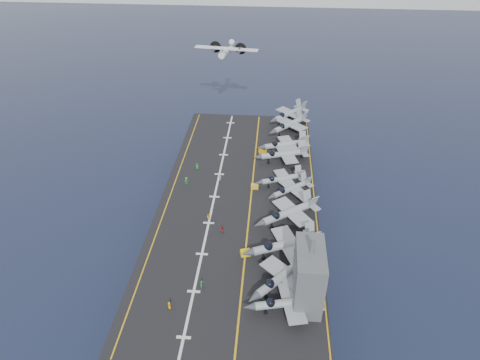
# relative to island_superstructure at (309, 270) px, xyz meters

# --- Properties ---
(ground) EXTENTS (500.00, 500.00, 0.00)m
(ground) POSITION_rel_island_superstructure_xyz_m (-15.00, 30.00, -17.90)
(ground) COLOR #142135
(ground) RESTS_ON ground
(hull) EXTENTS (36.00, 90.00, 10.00)m
(hull) POSITION_rel_island_superstructure_xyz_m (-15.00, 30.00, -12.90)
(hull) COLOR #56595E
(hull) RESTS_ON ground
(flight_deck) EXTENTS (38.00, 92.00, 0.40)m
(flight_deck) POSITION_rel_island_superstructure_xyz_m (-15.00, 30.00, -7.70)
(flight_deck) COLOR black
(flight_deck) RESTS_ON hull
(foul_line) EXTENTS (0.35, 90.00, 0.02)m
(foul_line) POSITION_rel_island_superstructure_xyz_m (-12.00, 30.00, -7.48)
(foul_line) COLOR gold
(foul_line) RESTS_ON flight_deck
(landing_centerline) EXTENTS (0.50, 90.00, 0.02)m
(landing_centerline) POSITION_rel_island_superstructure_xyz_m (-21.00, 30.00, -7.48)
(landing_centerline) COLOR silver
(landing_centerline) RESTS_ON flight_deck
(deck_edge_port) EXTENTS (0.25, 90.00, 0.02)m
(deck_edge_port) POSITION_rel_island_superstructure_xyz_m (-32.00, 30.00, -7.48)
(deck_edge_port) COLOR gold
(deck_edge_port) RESTS_ON flight_deck
(deck_edge_stbd) EXTENTS (0.25, 90.00, 0.02)m
(deck_edge_stbd) POSITION_rel_island_superstructure_xyz_m (3.50, 30.00, -7.48)
(deck_edge_stbd) COLOR gold
(deck_edge_stbd) RESTS_ON flight_deck
(island_superstructure) EXTENTS (5.00, 10.00, 15.00)m
(island_superstructure) POSITION_rel_island_superstructure_xyz_m (0.00, 0.00, 0.00)
(island_superstructure) COLOR #56595E
(island_superstructure) RESTS_ON flight_deck
(fighter_jet_0) EXTENTS (15.79, 12.22, 4.89)m
(fighter_jet_0) POSITION_rel_island_superstructure_xyz_m (-3.46, -3.10, -5.05)
(fighter_jet_0) COLOR gray
(fighter_jet_0) RESTS_ON flight_deck
(fighter_jet_1) EXTENTS (18.24, 18.59, 5.43)m
(fighter_jet_1) POSITION_rel_island_superstructure_xyz_m (-4.45, 2.85, -4.78)
(fighter_jet_1) COLOR #939BA4
(fighter_jet_1) RESTS_ON flight_deck
(fighter_jet_2) EXTENTS (19.50, 16.51, 5.74)m
(fighter_jet_2) POSITION_rel_island_superstructure_xyz_m (-3.90, 11.41, -4.63)
(fighter_jet_2) COLOR #99A1A8
(fighter_jet_2) RESTS_ON flight_deck
(fighter_jet_3) EXTENTS (19.62, 18.31, 5.67)m
(fighter_jet_3) POSITION_rel_island_superstructure_xyz_m (-2.97, 21.99, -4.66)
(fighter_jet_3) COLOR #9FA7AF
(fighter_jet_3) RESTS_ON flight_deck
(fighter_jet_4) EXTENTS (15.38, 14.67, 4.46)m
(fighter_jet_4) POSITION_rel_island_superstructure_xyz_m (-2.25, 32.02, -5.27)
(fighter_jet_4) COLOR #9FA8B0
(fighter_jet_4) RESTS_ON flight_deck
(fighter_jet_5) EXTENTS (15.17, 12.74, 4.48)m
(fighter_jet_5) POSITION_rel_island_superstructure_xyz_m (-4.46, 36.22, -5.26)
(fighter_jet_5) COLOR #979EA5
(fighter_jet_5) RESTS_ON flight_deck
(fighter_jet_6) EXTENTS (17.60, 14.24, 5.30)m
(fighter_jet_6) POSITION_rel_island_superstructure_xyz_m (-4.08, 47.67, -4.85)
(fighter_jet_6) COLOR #9EA7B0
(fighter_jet_6) RESTS_ON flight_deck
(fighter_jet_7) EXTENTS (17.41, 14.29, 5.20)m
(fighter_jet_7) POSITION_rel_island_superstructure_xyz_m (-3.47, 53.22, -4.90)
(fighter_jet_7) COLOR gray
(fighter_jet_7) RESTS_ON flight_deck
(fighter_jet_8) EXTENTS (18.43, 18.69, 5.47)m
(fighter_jet_8) POSITION_rel_island_superstructure_xyz_m (-2.26, 65.37, -4.76)
(fighter_jet_8) COLOR #A1A8B2
(fighter_jet_8) RESTS_ON flight_deck
(tow_cart_a) EXTENTS (2.32, 1.83, 1.22)m
(tow_cart_a) POSITION_rel_island_superstructure_xyz_m (-11.95, 10.52, -6.89)
(tow_cart_a) COLOR yellow
(tow_cart_a) RESTS_ON flight_deck
(tow_cart_b) EXTENTS (1.90, 1.24, 1.14)m
(tow_cart_b) POSITION_rel_island_superstructure_xyz_m (-11.31, 34.41, -6.93)
(tow_cart_b) COLOR gold
(tow_cart_b) RESTS_ON flight_deck
(tow_cart_c) EXTENTS (2.45, 1.81, 1.35)m
(tow_cart_c) POSITION_rel_island_superstructure_xyz_m (-10.01, 52.27, -6.83)
(tow_cart_c) COLOR gold
(tow_cart_c) RESTS_ON flight_deck
(crew_0) EXTENTS (0.83, 1.08, 1.62)m
(crew_0) POSITION_rel_island_superstructure_xyz_m (-24.66, -4.20, -6.69)
(crew_0) COLOR #EBA805
(crew_0) RESTS_ON flight_deck
(crew_2) EXTENTS (1.07, 0.73, 1.76)m
(crew_2) POSITION_rel_island_superstructure_xyz_m (-21.10, 21.07, -6.62)
(crew_2) COLOR yellow
(crew_2) RESTS_ON flight_deck
(crew_3) EXTENTS (1.40, 1.45, 2.03)m
(crew_3) POSITION_rel_island_superstructure_xyz_m (-28.81, 34.92, -6.49)
(crew_3) COLOR #268C33
(crew_3) RESTS_ON flight_deck
(crew_4) EXTENTS (1.23, 1.15, 1.71)m
(crew_4) POSITION_rel_island_superstructure_xyz_m (-20.51, 37.41, -6.64)
(crew_4) COLOR silver
(crew_4) RESTS_ON flight_deck
(crew_5) EXTENTS (1.07, 0.72, 1.76)m
(crew_5) POSITION_rel_island_superstructure_xyz_m (-27.29, 42.16, -6.62)
(crew_5) COLOR #268C33
(crew_5) RESTS_ON flight_deck
(crew_6) EXTENTS (0.91, 1.27, 2.01)m
(crew_6) POSITION_rel_island_superstructure_xyz_m (-19.59, 0.84, -6.49)
(crew_6) COLOR #277B33
(crew_6) RESTS_ON flight_deck
(crew_7) EXTENTS (1.06, 0.76, 1.66)m
(crew_7) POSITION_rel_island_superstructure_xyz_m (-17.59, 17.13, -6.67)
(crew_7) COLOR #B21919
(crew_7) RESTS_ON flight_deck
(transport_plane) EXTENTS (23.20, 17.32, 5.07)m
(transport_plane) POSITION_rel_island_superstructure_xyz_m (-23.99, 87.91, 9.69)
(transport_plane) COLOR white
(fighter_jet_9) EXTENTS (18.43, 18.69, 5.47)m
(fighter_jet_9) POSITION_rel_island_superstructure_xyz_m (-2.26, 73.00, -4.76)
(fighter_jet_9) COLOR #A1A8B2
(fighter_jet_9) RESTS_ON flight_deck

